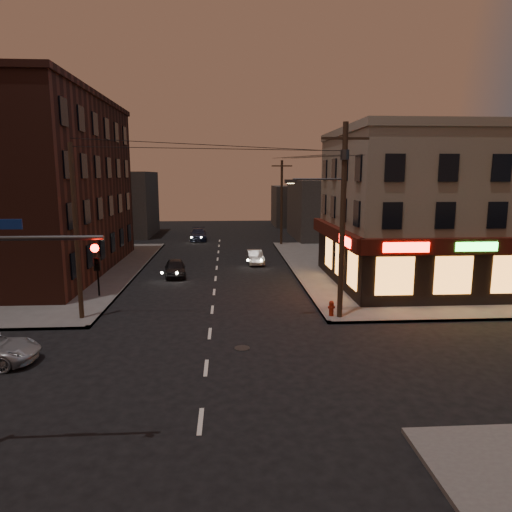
{
  "coord_description": "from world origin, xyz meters",
  "views": [
    {
      "loc": [
        0.89,
        -17.13,
        7.53
      ],
      "look_at": [
        2.46,
        7.33,
        3.2
      ],
      "focal_mm": 32.0,
      "sensor_mm": 36.0,
      "label": 1
    }
  ],
  "objects": [
    {
      "name": "ground",
      "position": [
        0.0,
        0.0,
        0.0
      ],
      "size": [
        120.0,
        120.0,
        0.0
      ],
      "primitive_type": "plane",
      "color": "black",
      "rests_on": "ground"
    },
    {
      "name": "sedan_near",
      "position": [
        -3.07,
        17.02,
        0.64
      ],
      "size": [
        1.94,
        3.92,
        1.29
      ],
      "primitive_type": "imported",
      "rotation": [
        0.0,
        0.0,
        0.12
      ],
      "color": "black",
      "rests_on": "ground"
    },
    {
      "name": "pizza_building",
      "position": [
        15.93,
        13.43,
        5.35
      ],
      "size": [
        15.85,
        12.85,
        10.5
      ],
      "color": "gray",
      "rests_on": "sidewalk_ne"
    },
    {
      "name": "sidewalk_ne",
      "position": [
        18.0,
        19.0,
        0.07
      ],
      "size": [
        24.0,
        28.0,
        0.15
      ],
      "primitive_type": "cube",
      "color": "#514F4C",
      "rests_on": "ground"
    },
    {
      "name": "fire_hydrant",
      "position": [
        6.4,
        6.0,
        0.6
      ],
      "size": [
        0.36,
        0.36,
        0.83
      ],
      "rotation": [
        0.0,
        0.0,
        0.06
      ],
      "color": "maroon",
      "rests_on": "sidewalk_ne"
    },
    {
      "name": "bg_building_ne_a",
      "position": [
        14.0,
        38.0,
        3.5
      ],
      "size": [
        10.0,
        12.0,
        7.0
      ],
      "primitive_type": "cube",
      "color": "#3F3D3A",
      "rests_on": "ground"
    },
    {
      "name": "utility_pole_far",
      "position": [
        6.8,
        32.0,
        4.65
      ],
      "size": [
        0.26,
        0.26,
        9.0
      ],
      "primitive_type": "cylinder",
      "color": "#382619",
      "rests_on": "sidewalk_ne"
    },
    {
      "name": "sedan_far",
      "position": [
        -2.5,
        36.72,
        0.68
      ],
      "size": [
        2.12,
        4.77,
        1.36
      ],
      "primitive_type": "imported",
      "rotation": [
        0.0,
        0.0,
        0.05
      ],
      "color": "#1B2237",
      "rests_on": "ground"
    },
    {
      "name": "utility_pole_west",
      "position": [
        -6.8,
        6.5,
        4.65
      ],
      "size": [
        0.24,
        0.24,
        9.0
      ],
      "primitive_type": "cylinder",
      "color": "#382619",
      "rests_on": "sidewalk_nw"
    },
    {
      "name": "bg_building_nw",
      "position": [
        -13.0,
        42.0,
        4.0
      ],
      "size": [
        9.0,
        10.0,
        8.0
      ],
      "primitive_type": "cube",
      "color": "#3F3D3A",
      "rests_on": "ground"
    },
    {
      "name": "sedan_mid",
      "position": [
        3.27,
        21.59,
        0.6
      ],
      "size": [
        1.53,
        3.7,
        1.19
      ],
      "primitive_type": "imported",
      "rotation": [
        0.0,
        0.0,
        0.07
      ],
      "color": "slate",
      "rests_on": "ground"
    },
    {
      "name": "brick_apartment",
      "position": [
        -14.5,
        19.0,
        6.65
      ],
      "size": [
        12.0,
        20.0,
        13.0
      ],
      "primitive_type": "cube",
      "color": "#401D14",
      "rests_on": "sidewalk_nw"
    },
    {
      "name": "bg_building_ne_b",
      "position": [
        12.0,
        52.0,
        3.0
      ],
      "size": [
        8.0,
        8.0,
        6.0
      ],
      "primitive_type": "cube",
      "color": "#3F3D3A",
      "rests_on": "ground"
    },
    {
      "name": "utility_pole_main",
      "position": [
        6.68,
        5.8,
        5.76
      ],
      "size": [
        4.2,
        0.44,
        10.0
      ],
      "color": "#382619",
      "rests_on": "sidewalk_ne"
    }
  ]
}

